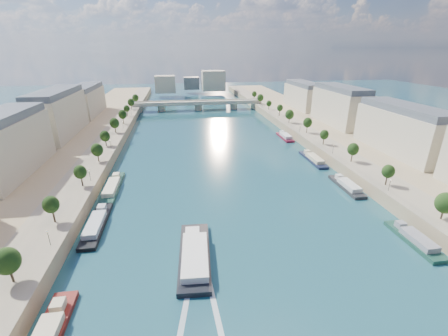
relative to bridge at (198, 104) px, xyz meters
name	(u,v)px	position (x,y,z in m)	size (l,w,h in m)	color
ground	(218,159)	(0.00, -128.12, -5.08)	(700.00, 700.00, 0.00)	#0C3036
quay_left	(64,162)	(-72.00, -128.12, -2.58)	(44.00, 520.00, 5.00)	#9E8460
quay_right	(352,147)	(72.00, -128.12, -2.58)	(44.00, 520.00, 5.00)	#9E8460
pave_left	(97,155)	(-57.00, -128.12, -0.03)	(14.00, 520.00, 0.10)	gray
pave_right	(326,144)	(57.00, -128.12, -0.03)	(14.00, 520.00, 0.10)	gray
trees_left	(101,142)	(-55.00, -126.12, 5.39)	(4.80, 268.80, 8.26)	#382B1E
trees_right	(316,129)	(55.00, -118.12, 5.39)	(4.80, 268.80, 8.26)	#382B1E
lamps_left	(101,156)	(-52.50, -138.12, 2.70)	(0.36, 200.36, 4.28)	black
lamps_right	(315,136)	(52.50, -123.12, 2.70)	(0.36, 200.36, 4.28)	black
buildings_left	(37,127)	(-85.00, -116.12, 11.37)	(16.00, 226.00, 23.20)	#B9AA8E
buildings_right	(366,115)	(85.00, -116.12, 11.37)	(16.00, 226.00, 23.20)	#B9AA8E
skyline	(195,82)	(3.19, 91.41, 9.57)	(79.00, 42.00, 22.00)	#B9AA8E
bridge	(198,104)	(0.00, 0.00, 0.00)	(112.00, 12.00, 8.15)	#C1B79E
tour_barge	(195,255)	(-16.57, -202.54, -4.04)	(9.77, 28.16, 3.78)	black
wake	(200,309)	(-16.57, -219.15, -5.06)	(10.75, 26.03, 0.04)	silver
moored_barges_left	(81,260)	(-45.50, -199.84, -4.24)	(5.00, 120.05, 3.60)	#1D2540
moored_barges_right	(349,188)	(45.50, -171.17, -4.24)	(5.00, 162.08, 3.60)	black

